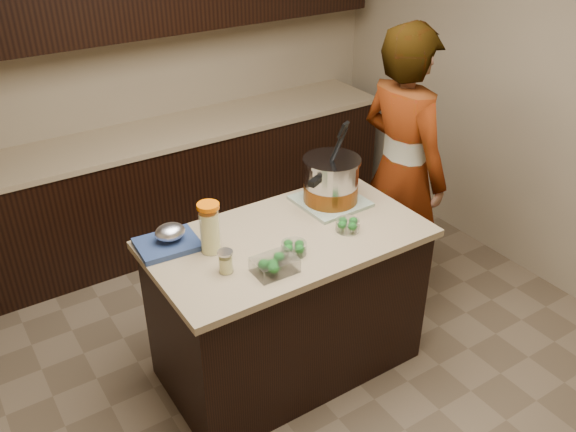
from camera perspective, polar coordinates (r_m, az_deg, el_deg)
name	(u,v)px	position (r m, az deg, el deg)	size (l,w,h in m)	color
ground_plane	(288,363)	(3.74, 0.00, -13.60)	(4.00, 4.00, 0.00)	brown
room_shell	(288,85)	(2.84, 0.00, 12.20)	(4.04, 4.04, 2.72)	tan
back_cabinets	(158,124)	(4.57, -12.08, 8.39)	(3.60, 0.63, 2.33)	black
island	(288,303)	(3.45, 0.00, -8.18)	(1.46, 0.81, 0.90)	black
dish_towel	(330,201)	(3.50, 3.98, 1.40)	(0.36, 0.36, 0.02)	#507755
stock_pot	(331,183)	(3.44, 4.05, 3.12)	(0.43, 0.43, 0.46)	#B7B7BC
lemonade_pitcher	(210,230)	(3.03, -7.32, -1.29)	(0.14, 0.14, 0.27)	#E3DC8B
mason_jar	(226,262)	(2.90, -5.85, -4.32)	(0.08, 0.08, 0.12)	#E3DC8B
broccoli_tub_left	(294,249)	(3.03, 0.55, -3.08)	(0.14, 0.14, 0.06)	silver
broccoli_tub_right	(348,226)	(3.24, 5.59, -0.91)	(0.15, 0.15, 0.06)	silver
broccoli_tub_rect	(275,266)	(2.90, -1.27, -4.67)	(0.21, 0.16, 0.07)	silver
blue_tray	(169,240)	(3.14, -11.10, -2.18)	(0.32, 0.26, 0.12)	navy
person	(401,172)	(3.86, 10.56, 4.10)	(0.67, 0.44, 1.85)	gray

